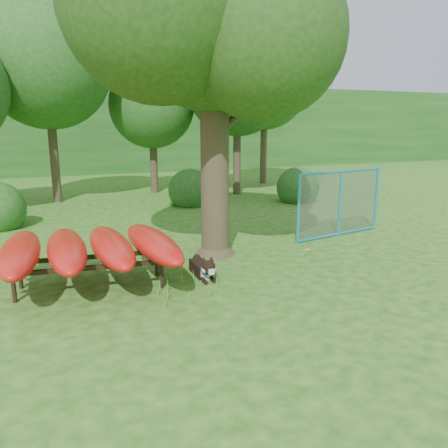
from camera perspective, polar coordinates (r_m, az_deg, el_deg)
name	(u,v)px	position (r m, az deg, el deg)	size (l,w,h in m)	color
ground	(237,283)	(9.22, 1.77, -7.72)	(80.00, 80.00, 0.00)	#235511
oak_tree	(211,7)	(11.09, -1.67, 26.49)	(6.98, 6.10, 8.78)	#352C1D
wooden_post	(216,225)	(11.06, -1.07, -0.12)	(0.39, 0.15, 1.43)	brown
kayak_rack	(89,248)	(9.09, -17.21, -3.04)	(3.42, 3.50, 1.10)	black
husky_dog	(203,268)	(9.50, -2.72, -5.81)	(0.33, 1.28, 0.57)	black
fence_section	(340,203)	(13.28, 14.91, 2.64)	(3.32, 0.67, 3.27)	#2897BD
wildflower_clump	(307,251)	(10.98, 10.76, -3.44)	(0.12, 0.12, 0.25)	#469731
bg_tree_b	(46,64)	(19.99, -22.20, 18.77)	(5.20, 5.20, 8.22)	#352C1D
bg_tree_c	(152,106)	(21.48, -9.42, 15.01)	(4.00, 4.00, 6.12)	#352C1D
bg_tree_d	(237,83)	(20.80, 1.76, 17.94)	(4.80, 4.80, 7.50)	#352C1D
bg_tree_e	(265,87)	(24.82, 5.34, 17.41)	(4.60, 4.60, 7.55)	#352C1D
shrub_right	(297,202)	(19.07, 9.54, 2.90)	(1.80, 1.80, 1.80)	#1C4E19
shrub_mid	(191,205)	(18.05, -4.38, 2.48)	(1.80, 1.80, 1.80)	#1C4E19
wooded_hillside	(86,128)	(36.02, -17.52, 11.90)	(80.00, 12.00, 6.00)	#1C4E19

